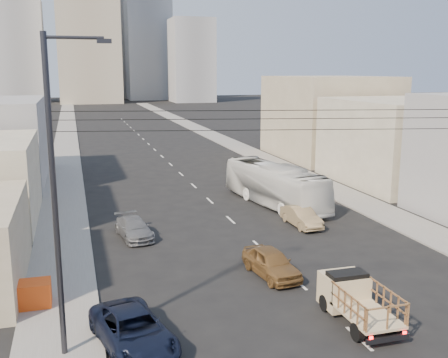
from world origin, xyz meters
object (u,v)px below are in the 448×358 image
flatbed_pickup (356,297)px  sedan_tan (301,217)px  sedan_grey (134,228)px  streetlamp_left (57,192)px  crate_stack (31,294)px  city_bus (275,185)px  navy_pickup (133,331)px  sedan_brown (271,263)px

flatbed_pickup → sedan_tan: 14.19m
sedan_grey → streetlamp_left: 15.55m
flatbed_pickup → crate_stack: 14.63m
streetlamp_left → crate_stack: 7.58m
city_bus → streetlamp_left: bearing=-140.2°
navy_pickup → sedan_brown: size_ratio=1.20×
sedan_grey → crate_stack: (-5.75, -9.14, 0.05)m
navy_pickup → sedan_tan: bearing=32.7°
city_bus → flatbed_pickup: bearing=-111.7°
flatbed_pickup → sedan_brown: flatbed_pickup is taller
sedan_tan → sedan_grey: 11.58m
sedan_brown → sedan_tan: sedan_brown is taller
sedan_grey → sedan_brown: bearing=-62.5°
city_bus → crate_stack: 22.87m
navy_pickup → streetlamp_left: (-2.51, 0.14, 5.71)m
sedan_brown → sedan_grey: sedan_brown is taller
navy_pickup → crate_stack: (-4.11, 4.82, -0.03)m
navy_pickup → sedan_tan: 18.75m
sedan_grey → streetlamp_left: streetlamp_left is taller
crate_stack → sedan_tan: bearing=26.1°
sedan_brown → sedan_grey: size_ratio=0.98×
sedan_grey → streetlamp_left: size_ratio=0.37×
streetlamp_left → crate_stack: size_ratio=6.67×
navy_pickup → city_bus: size_ratio=0.44×
sedan_grey → city_bus: bearing=15.7°
city_bus → sedan_grey: size_ratio=2.71×
sedan_grey → navy_pickup: bearing=-105.2°
sedan_brown → crate_stack: sedan_brown is taller
sedan_brown → sedan_tan: size_ratio=1.05×
crate_stack → navy_pickup: bearing=-49.6°
sedan_grey → streetlamp_left: (-4.14, -13.82, 5.80)m
flatbed_pickup → city_bus: (4.00, 19.71, 0.57)m
sedan_brown → streetlamp_left: bearing=-160.5°
city_bus → sedan_grey: (-11.92, -5.35, -1.03)m
city_bus → navy_pickup: bearing=-135.3°
sedan_tan → sedan_brown: bearing=-126.6°
streetlamp_left → crate_stack: bearing=108.9°
navy_pickup → city_bus: city_bus is taller
flatbed_pickup → navy_pickup: (-9.55, 0.39, -0.37)m
flatbed_pickup → sedan_grey: (-7.92, 14.35, -0.45)m
sedan_grey → crate_stack: size_ratio=2.45×
navy_pickup → crate_stack: bearing=117.9°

